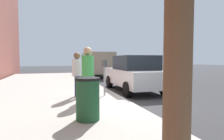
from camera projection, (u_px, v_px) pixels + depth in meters
name	position (u px, v px, depth m)	size (l,w,h in m)	color
ground_plane	(124.00, 102.00, 7.13)	(80.00, 80.00, 0.00)	#38383A
sidewalk_slab	(38.00, 106.00, 6.23)	(28.00, 6.00, 0.15)	#B7B2A8
parking_meter	(104.00, 70.00, 7.56)	(0.36, 0.12, 1.41)	gray
pedestrian_at_meter	(77.00, 71.00, 7.21)	(0.52, 0.37, 1.70)	#191E4C
pedestrian_bystander	(88.00, 69.00, 6.39)	(0.41, 0.46, 1.85)	#47474C
parked_sedan_near	(134.00, 73.00, 9.54)	(4.44, 2.04, 1.77)	silver
parked_van_far	(97.00, 63.00, 17.45)	(5.20, 2.13, 2.18)	gray
trash_bin	(88.00, 99.00, 4.54)	(0.59, 0.59, 1.01)	#1E4C2D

